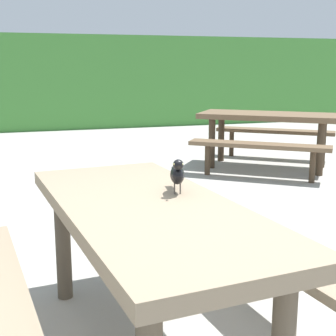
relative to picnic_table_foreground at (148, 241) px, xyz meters
name	(u,v)px	position (x,y,z in m)	size (l,w,h in m)	color
hedge_wall	(46,82)	(0.20, 9.51, 0.45)	(28.00, 2.01, 2.02)	#428438
picnic_table_foreground	(148,241)	(0.00, 0.00, 0.00)	(1.84, 1.87, 0.74)	#84725B
bird_grackle	(177,174)	(0.18, 0.11, 0.29)	(0.11, 0.28, 0.18)	black
picnic_table_mid_left	(268,127)	(2.69, 3.70, 0.00)	(2.38, 2.37, 0.74)	brown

